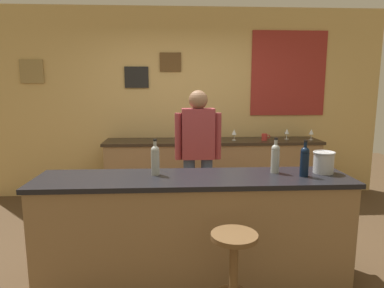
% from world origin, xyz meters
% --- Properties ---
extents(ground_plane, '(10.00, 10.00, 0.00)m').
position_xyz_m(ground_plane, '(0.00, 0.00, 0.00)').
color(ground_plane, '#4C3823').
extents(back_wall, '(6.00, 0.09, 2.80)m').
position_xyz_m(back_wall, '(0.03, 2.03, 1.42)').
color(back_wall, tan).
rests_on(back_wall, ground_plane).
extents(bar_counter, '(2.61, 0.60, 0.92)m').
position_xyz_m(bar_counter, '(0.00, -0.40, 0.46)').
color(bar_counter, olive).
rests_on(bar_counter, ground_plane).
extents(side_counter, '(3.08, 0.56, 0.90)m').
position_xyz_m(side_counter, '(0.40, 1.65, 0.45)').
color(side_counter, olive).
rests_on(side_counter, ground_plane).
extents(bartender, '(0.52, 0.21, 1.62)m').
position_xyz_m(bartender, '(0.11, 0.61, 0.94)').
color(bartender, '#384766').
rests_on(bartender, ground_plane).
extents(bar_stool, '(0.32, 0.32, 0.68)m').
position_xyz_m(bar_stool, '(0.24, -1.00, 0.46)').
color(bar_stool, brown).
rests_on(bar_stool, ground_plane).
extents(wine_bottle_a, '(0.07, 0.07, 0.31)m').
position_xyz_m(wine_bottle_a, '(-0.32, -0.32, 1.06)').
color(wine_bottle_a, '#999E99').
rests_on(wine_bottle_a, bar_counter).
extents(wine_bottle_b, '(0.07, 0.07, 0.31)m').
position_xyz_m(wine_bottle_b, '(0.71, -0.31, 1.06)').
color(wine_bottle_b, '#999E99').
rests_on(wine_bottle_b, bar_counter).
extents(wine_bottle_c, '(0.07, 0.07, 0.31)m').
position_xyz_m(wine_bottle_c, '(0.92, -0.44, 1.06)').
color(wine_bottle_c, black).
rests_on(wine_bottle_c, bar_counter).
extents(ice_bucket, '(0.19, 0.19, 0.19)m').
position_xyz_m(ice_bucket, '(1.13, -0.34, 1.02)').
color(ice_bucket, '#B7BABF').
rests_on(ice_bucket, bar_counter).
extents(wine_glass_a, '(0.07, 0.07, 0.16)m').
position_xyz_m(wine_glass_a, '(0.10, 1.57, 1.01)').
color(wine_glass_a, silver).
rests_on(wine_glass_a, side_counter).
extents(wine_glass_b, '(0.07, 0.07, 0.16)m').
position_xyz_m(wine_glass_b, '(0.70, 1.63, 1.01)').
color(wine_glass_b, silver).
rests_on(wine_glass_b, side_counter).
extents(wine_glass_c, '(0.07, 0.07, 0.16)m').
position_xyz_m(wine_glass_c, '(1.48, 1.68, 1.01)').
color(wine_glass_c, silver).
rests_on(wine_glass_c, side_counter).
extents(wine_glass_d, '(0.07, 0.07, 0.16)m').
position_xyz_m(wine_glass_d, '(1.82, 1.61, 1.01)').
color(wine_glass_d, silver).
rests_on(wine_glass_d, side_counter).
extents(coffee_mug, '(0.12, 0.08, 0.09)m').
position_xyz_m(coffee_mug, '(1.14, 1.59, 0.95)').
color(coffee_mug, '#B2332D').
rests_on(coffee_mug, side_counter).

